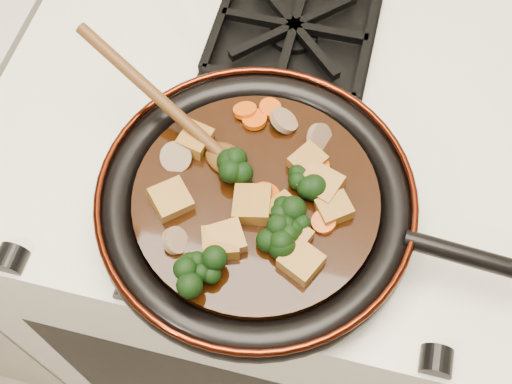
# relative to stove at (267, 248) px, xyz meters

# --- Properties ---
(stove) EXTENTS (0.76, 0.60, 0.90)m
(stove) POSITION_rel_stove_xyz_m (0.00, 0.00, 0.00)
(stove) COLOR beige
(stove) RESTS_ON ground
(burner_grate_front) EXTENTS (0.23, 0.23, 0.03)m
(burner_grate_front) POSITION_rel_stove_xyz_m (0.00, -0.14, 0.46)
(burner_grate_front) COLOR black
(burner_grate_front) RESTS_ON stove
(burner_grate_back) EXTENTS (0.23, 0.23, 0.03)m
(burner_grate_back) POSITION_rel_stove_xyz_m (0.00, 0.14, 0.46)
(burner_grate_back) COLOR black
(burner_grate_back) RESTS_ON stove
(skillet) EXTENTS (0.50, 0.37, 0.05)m
(skillet) POSITION_rel_stove_xyz_m (0.02, -0.16, 0.49)
(skillet) COLOR black
(skillet) RESTS_ON burner_grate_front
(braising_sauce) EXTENTS (0.29, 0.29, 0.02)m
(braising_sauce) POSITION_rel_stove_xyz_m (0.02, -0.16, 0.50)
(braising_sauce) COLOR black
(braising_sauce) RESTS_ON skillet
(tofu_cube_0) EXTENTS (0.04, 0.05, 0.03)m
(tofu_cube_0) POSITION_rel_stove_xyz_m (-0.07, -0.10, 0.52)
(tofu_cube_0) COLOR brown
(tofu_cube_0) RESTS_ON braising_sauce
(tofu_cube_1) EXTENTS (0.06, 0.06, 0.03)m
(tofu_cube_1) POSITION_rel_stove_xyz_m (-0.07, -0.19, 0.52)
(tofu_cube_1) COLOR brown
(tofu_cube_1) RESTS_ON braising_sauce
(tofu_cube_2) EXTENTS (0.05, 0.05, 0.02)m
(tofu_cube_2) POSITION_rel_stove_xyz_m (-0.01, -0.23, 0.52)
(tofu_cube_2) COLOR brown
(tofu_cube_2) RESTS_ON braising_sauce
(tofu_cube_3) EXTENTS (0.05, 0.05, 0.02)m
(tofu_cube_3) POSITION_rel_stove_xyz_m (0.05, -0.17, 0.52)
(tofu_cube_3) COLOR brown
(tofu_cube_3) RESTS_ON braising_sauce
(tofu_cube_4) EXTENTS (0.05, 0.05, 0.02)m
(tofu_cube_4) POSITION_rel_stove_xyz_m (-0.00, -0.22, 0.52)
(tofu_cube_4) COLOR brown
(tofu_cube_4) RESTS_ON braising_sauce
(tofu_cube_5) EXTENTS (0.05, 0.05, 0.02)m
(tofu_cube_5) POSITION_rel_stove_xyz_m (0.11, -0.16, 0.52)
(tofu_cube_5) COLOR brown
(tofu_cube_5) RESTS_ON braising_sauce
(tofu_cube_6) EXTENTS (0.05, 0.05, 0.02)m
(tofu_cube_6) POSITION_rel_stove_xyz_m (0.08, -0.23, 0.52)
(tofu_cube_6) COLOR brown
(tofu_cube_6) RESTS_ON braising_sauce
(tofu_cube_7) EXTENTS (0.05, 0.04, 0.02)m
(tofu_cube_7) POSITION_rel_stove_xyz_m (0.07, -0.20, 0.52)
(tofu_cube_7) COLOR brown
(tofu_cube_7) RESTS_ON braising_sauce
(tofu_cube_8) EXTENTS (0.06, 0.05, 0.03)m
(tofu_cube_8) POSITION_rel_stove_xyz_m (0.09, -0.13, 0.52)
(tofu_cube_8) COLOR brown
(tofu_cube_8) RESTS_ON braising_sauce
(tofu_cube_9) EXTENTS (0.05, 0.05, 0.02)m
(tofu_cube_9) POSITION_rel_stove_xyz_m (0.07, -0.10, 0.52)
(tofu_cube_9) COLOR brown
(tofu_cube_9) RESTS_ON braising_sauce
(tofu_cube_10) EXTENTS (0.05, 0.05, 0.03)m
(tofu_cube_10) POSITION_rel_stove_xyz_m (0.02, -0.17, 0.52)
(tofu_cube_10) COLOR brown
(tofu_cube_10) RESTS_ON braising_sauce
(broccoli_floret_0) EXTENTS (0.09, 0.09, 0.07)m
(broccoli_floret_0) POSITION_rel_stove_xyz_m (0.05, -0.21, 0.52)
(broccoli_floret_0) COLOR black
(broccoli_floret_0) RESTS_ON braising_sauce
(broccoli_floret_1) EXTENTS (0.08, 0.08, 0.07)m
(broccoli_floret_1) POSITION_rel_stove_xyz_m (0.06, -0.18, 0.52)
(broccoli_floret_1) COLOR black
(broccoli_floret_1) RESTS_ON braising_sauce
(broccoli_floret_2) EXTENTS (0.08, 0.07, 0.07)m
(broccoli_floret_2) POSITION_rel_stove_xyz_m (-0.03, -0.27, 0.52)
(broccoli_floret_2) COLOR black
(broccoli_floret_2) RESTS_ON braising_sauce
(broccoli_floret_3) EXTENTS (0.07, 0.06, 0.06)m
(broccoli_floret_3) POSITION_rel_stove_xyz_m (0.07, -0.13, 0.52)
(broccoli_floret_3) COLOR black
(broccoli_floret_3) RESTS_ON braising_sauce
(broccoli_floret_4) EXTENTS (0.09, 0.08, 0.07)m
(broccoli_floret_4) POSITION_rel_stove_xyz_m (-0.01, -0.13, 0.52)
(broccoli_floret_4) COLOR black
(broccoli_floret_4) RESTS_ON braising_sauce
(broccoli_floret_5) EXTENTS (0.08, 0.08, 0.06)m
(broccoli_floret_5) POSITION_rel_stove_xyz_m (-0.01, -0.26, 0.52)
(broccoli_floret_5) COLOR black
(broccoli_floret_5) RESTS_ON braising_sauce
(carrot_coin_0) EXTENTS (0.03, 0.03, 0.02)m
(carrot_coin_0) POSITION_rel_stove_xyz_m (0.10, -0.17, 0.51)
(carrot_coin_0) COLOR #C74405
(carrot_coin_0) RESTS_ON braising_sauce
(carrot_coin_1) EXTENTS (0.03, 0.03, 0.01)m
(carrot_coin_1) POSITION_rel_stove_xyz_m (0.08, -0.10, 0.51)
(carrot_coin_1) COLOR #C74405
(carrot_coin_1) RESTS_ON braising_sauce
(carrot_coin_2) EXTENTS (0.03, 0.03, 0.01)m
(carrot_coin_2) POSITION_rel_stove_xyz_m (0.01, -0.04, 0.51)
(carrot_coin_2) COLOR #C74405
(carrot_coin_2) RESTS_ON braising_sauce
(carrot_coin_3) EXTENTS (0.03, 0.03, 0.01)m
(carrot_coin_3) POSITION_rel_stove_xyz_m (-0.01, -0.06, 0.51)
(carrot_coin_3) COLOR #C74405
(carrot_coin_3) RESTS_ON braising_sauce
(carrot_coin_4) EXTENTS (0.03, 0.03, 0.02)m
(carrot_coin_4) POSITION_rel_stove_xyz_m (0.03, -0.15, 0.51)
(carrot_coin_4) COLOR #C74405
(carrot_coin_4) RESTS_ON braising_sauce
(carrot_coin_5) EXTENTS (0.03, 0.03, 0.02)m
(carrot_coin_5) POSITION_rel_stove_xyz_m (-0.02, -0.05, 0.51)
(carrot_coin_5) COLOR #C74405
(carrot_coin_5) RESTS_ON braising_sauce
(mushroom_slice_0) EXTENTS (0.04, 0.04, 0.04)m
(mushroom_slice_0) POSITION_rel_stove_xyz_m (0.07, -0.07, 0.52)
(mushroom_slice_0) COLOR brown
(mushroom_slice_0) RESTS_ON braising_sauce
(mushroom_slice_1) EXTENTS (0.03, 0.03, 0.03)m
(mushroom_slice_1) POSITION_rel_stove_xyz_m (-0.05, -0.23, 0.52)
(mushroom_slice_1) COLOR brown
(mushroom_slice_1) RESTS_ON braising_sauce
(mushroom_slice_2) EXTENTS (0.04, 0.04, 0.03)m
(mushroom_slice_2) POSITION_rel_stove_xyz_m (-0.09, -0.13, 0.52)
(mushroom_slice_2) COLOR brown
(mushroom_slice_2) RESTS_ON braising_sauce
(mushroom_slice_3) EXTENTS (0.05, 0.05, 0.03)m
(mushroom_slice_3) POSITION_rel_stove_xyz_m (0.03, -0.05, 0.52)
(mushroom_slice_3) COLOR brown
(mushroom_slice_3) RESTS_ON braising_sauce
(wooden_spoon) EXTENTS (0.14, 0.09, 0.23)m
(wooden_spoon) POSITION_rel_stove_xyz_m (-0.08, -0.09, 0.53)
(wooden_spoon) COLOR #4B2B10
(wooden_spoon) RESTS_ON braising_sauce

